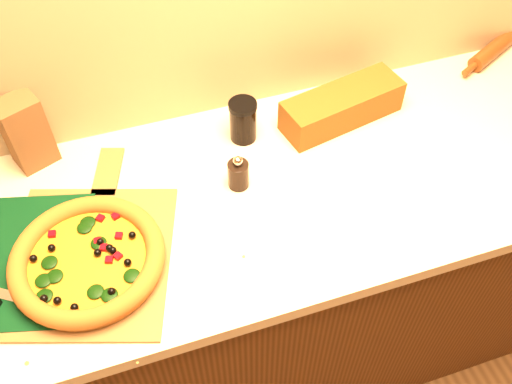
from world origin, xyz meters
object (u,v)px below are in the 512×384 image
object	(u,v)px
pizza	(88,259)
dark_jar	(243,121)
rolling_pin	(495,48)
pizza_peel	(90,253)
pepper_grinder	(238,174)
cutting_board	(27,260)

from	to	relation	value
pizza	dark_jar	distance (m)	0.53
rolling_pin	pizza_peel	bearing A→B (deg)	-164.83
pepper_grinder	pizza	bearing A→B (deg)	-161.81
pizza_peel	dark_jar	world-z (taller)	dark_jar
rolling_pin	pizza	bearing A→B (deg)	-163.43
pizza	cutting_board	size ratio (longest dim) A/B	0.82
dark_jar	pizza	bearing A→B (deg)	-147.67
pepper_grinder	rolling_pin	xyz separation A→B (m)	(0.91, 0.26, -0.02)
pizza	dark_jar	bearing A→B (deg)	32.33
pizza	cutting_board	world-z (taller)	pizza
cutting_board	dark_jar	size ratio (longest dim) A/B	3.47
cutting_board	pepper_grinder	world-z (taller)	pepper_grinder
cutting_board	rolling_pin	distance (m)	1.47
pizza	rolling_pin	xyz separation A→B (m)	(1.30, 0.39, -0.01)
pepper_grinder	rolling_pin	size ratio (longest dim) A/B	0.31
dark_jar	pizza_peel	bearing A→B (deg)	-150.74
pizza	rolling_pin	world-z (taller)	pizza
rolling_pin	dark_jar	size ratio (longest dim) A/B	2.69
pizza	rolling_pin	bearing A→B (deg)	16.57
pepper_grinder	dark_jar	bearing A→B (deg)	68.40
cutting_board	pepper_grinder	bearing A→B (deg)	22.49
pepper_grinder	rolling_pin	world-z (taller)	pepper_grinder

